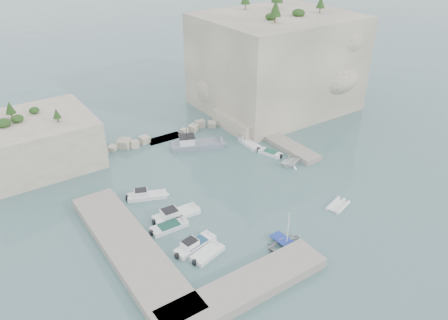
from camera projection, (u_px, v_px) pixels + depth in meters
ground at (250, 199)px, 56.43m from camera, size 400.00×400.00×0.00m
cliff_east at (276, 62)px, 80.16m from camera, size 26.00×22.00×17.00m
cliff_terrace at (247, 120)px, 75.19m from camera, size 8.00×10.00×2.50m
outcrop_west at (36, 142)px, 62.98m from camera, size 16.00×14.00×7.00m
quay_west at (130, 249)px, 47.12m from camera, size 5.00×24.00×1.10m
quay_south at (246, 287)px, 42.24m from camera, size 18.00×4.00×1.10m
ledge_east at (279, 141)px, 70.07m from camera, size 3.00×16.00×0.80m
breakwater at (164, 134)px, 71.49m from camera, size 28.00×3.00×1.40m
motorboat_a at (147, 198)px, 56.69m from camera, size 5.70×3.60×1.40m
motorboat_b at (177, 216)px, 53.14m from camera, size 6.35×2.34×1.40m
motorboat_c at (169, 229)px, 51.08m from camera, size 4.83×1.84×0.70m
motorboat_d at (195, 247)px, 48.26m from camera, size 5.73×2.70×1.40m
motorboat_e at (208, 255)px, 47.07m from camera, size 4.56×2.77×0.70m
rowboat at (286, 246)px, 48.38m from camera, size 4.66×3.48×0.92m
inflatable_dinghy at (338, 207)px, 54.92m from camera, size 4.03×2.76×0.44m
tender_east_a at (290, 166)px, 63.98m from camera, size 3.90×3.51×1.82m
tender_east_b at (270, 155)px, 66.90m from camera, size 2.62×4.22×0.70m
tender_east_c at (250, 145)px, 69.58m from camera, size 1.77×5.00×0.70m
tender_east_d at (245, 139)px, 71.63m from camera, size 4.39×2.77×1.59m
work_boat at (198, 147)px, 69.09m from camera, size 9.50×6.12×2.20m
rowboat_mast at (288, 228)px, 47.13m from camera, size 0.10×0.10×4.20m
vegetation at (250, 11)px, 74.03m from camera, size 53.48×13.88×13.40m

